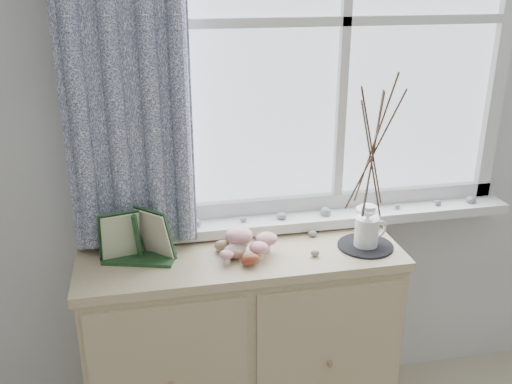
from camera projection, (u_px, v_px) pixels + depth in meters
sideboard at (241, 346)px, 2.28m from camera, size 1.20×0.45×0.85m
botanical_book at (138, 239)px, 1.99m from camera, size 0.31×0.21×0.20m
toadstool_cluster at (248, 241)px, 2.08m from camera, size 0.23×0.16×0.10m
wooden_eggs at (236, 253)px, 2.06m from camera, size 0.13×0.17×0.07m
songbird_figurine at (235, 250)px, 2.07m from camera, size 0.13×0.08×0.06m
crocheted_doily at (365, 246)px, 2.16m from camera, size 0.21×0.21×0.01m
twig_pitcher at (373, 148)px, 2.02m from camera, size 0.30×0.30×0.68m
sideboard_pebbles at (332, 244)px, 2.15m from camera, size 0.25×0.19×0.02m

